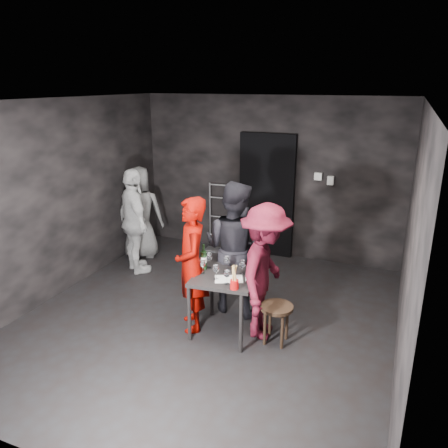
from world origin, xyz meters
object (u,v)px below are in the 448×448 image
at_px(hand_truck, 219,238).
at_px(man_maroon, 265,267).
at_px(stool, 277,313).
at_px(tasting_table, 225,283).
at_px(bystander_grey, 140,211).
at_px(woman_black, 234,237).
at_px(wine_bottle, 204,260).
at_px(server_red, 192,258).
at_px(bystander_cream, 134,216).
at_px(breadstick_cup, 234,278).

bearing_deg(hand_truck, man_maroon, -60.07).
xyz_separation_m(hand_truck, stool, (1.79, -2.48, 0.16)).
height_order(tasting_table, bystander_grey, bystander_grey).
height_order(woman_black, wine_bottle, woman_black).
relative_size(hand_truck, server_red, 0.66).
bearing_deg(bystander_grey, stool, 128.81).
bearing_deg(tasting_table, woman_black, 101.71).
height_order(server_red, man_maroon, server_red).
bearing_deg(stool, wine_bottle, 177.18).
bearing_deg(bystander_cream, woman_black, -156.67).
xyz_separation_m(bystander_cream, breadstick_cup, (2.21, -1.41, -0.04)).
distance_m(stool, woman_black, 1.12).
relative_size(tasting_table, bystander_grey, 0.45).
relative_size(bystander_cream, breadstick_cup, 6.26).
height_order(stool, bystander_grey, bystander_grey).
distance_m(server_red, wine_bottle, 0.15).
height_order(tasting_table, bystander_cream, bystander_cream).
distance_m(man_maroon, bystander_grey, 3.11).
relative_size(bystander_cream, wine_bottle, 5.82).
distance_m(tasting_table, wine_bottle, 0.39).
bearing_deg(wine_bottle, woman_black, 69.97).
height_order(bystander_cream, wine_bottle, bystander_cream).
bearing_deg(bystander_cream, man_maroon, -162.75).
xyz_separation_m(tasting_table, stool, (0.62, 0.02, -0.27)).
distance_m(woman_black, wine_bottle, 0.57).
xyz_separation_m(stool, breadstick_cup, (-0.40, -0.31, 0.50)).
relative_size(hand_truck, breadstick_cup, 4.11).
bearing_deg(man_maroon, stool, -124.97).
bearing_deg(stool, tasting_table, -177.71).
bearing_deg(breadstick_cup, hand_truck, 116.44).
distance_m(server_red, man_maroon, 0.87).
bearing_deg(woman_black, hand_truck, -54.27).
bearing_deg(hand_truck, woman_black, -65.64).
xyz_separation_m(hand_truck, server_red, (0.74, -2.53, 0.69)).
height_order(tasting_table, wine_bottle, wine_bottle).
bearing_deg(breadstick_cup, tasting_table, 128.18).
xyz_separation_m(server_red, man_maroon, (0.86, 0.17, -0.03)).
bearing_deg(bystander_cream, wine_bottle, -172.76).
bearing_deg(man_maroon, hand_truck, 30.55).
distance_m(stool, man_maroon, 0.54).
height_order(server_red, bystander_cream, bystander_cream).
relative_size(hand_truck, bystander_cream, 0.66).
distance_m(tasting_table, server_red, 0.49).
height_order(hand_truck, woman_black, woman_black).
relative_size(hand_truck, woman_black, 0.60).
relative_size(stool, wine_bottle, 1.49).
relative_size(tasting_table, man_maroon, 0.43).
xyz_separation_m(wine_bottle, breadstick_cup, (0.53, -0.36, 0.01)).
distance_m(hand_truck, bystander_cream, 1.75).
bearing_deg(server_red, man_maroon, 67.69).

